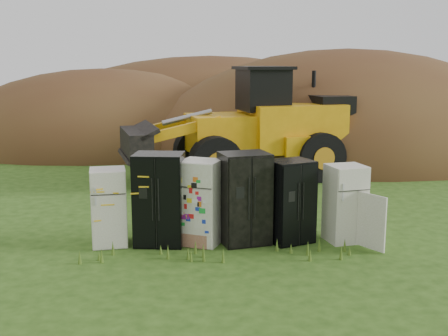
# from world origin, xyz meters

# --- Properties ---
(ground) EXTENTS (120.00, 120.00, 0.00)m
(ground) POSITION_xyz_m (0.00, 0.00, 0.00)
(ground) COLOR #274713
(ground) RESTS_ON ground
(fridge_leftmost) EXTENTS (0.81, 0.79, 1.62)m
(fridge_leftmost) POSITION_xyz_m (-2.54, 0.00, 0.81)
(fridge_leftmost) COLOR silver
(fridge_leftmost) RESTS_ON ground
(fridge_black_side) EXTENTS (1.09, 0.91, 1.93)m
(fridge_black_side) POSITION_xyz_m (-1.49, 0.03, 0.96)
(fridge_black_side) COLOR black
(fridge_black_side) RESTS_ON ground
(fridge_sticker) EXTENTS (1.01, 0.98, 1.78)m
(fridge_sticker) POSITION_xyz_m (-0.62, 0.02, 0.89)
(fridge_sticker) COLOR silver
(fridge_sticker) RESTS_ON ground
(fridge_dark_mid) EXTENTS (1.15, 1.02, 1.93)m
(fridge_dark_mid) POSITION_xyz_m (0.29, 0.01, 0.96)
(fridge_dark_mid) COLOR black
(fridge_dark_mid) RESTS_ON ground
(fridge_black_right) EXTENTS (1.10, 1.02, 1.76)m
(fridge_black_right) POSITION_xyz_m (1.26, 0.04, 0.88)
(fridge_black_right) COLOR black
(fridge_black_right) RESTS_ON ground
(fridge_open_door) EXTENTS (0.88, 0.84, 1.64)m
(fridge_open_door) POSITION_xyz_m (2.44, 0.01, 0.82)
(fridge_open_door) COLOR silver
(fridge_open_door) RESTS_ON ground
(wheel_loader) EXTENTS (7.99, 4.67, 3.63)m
(wheel_loader) POSITION_xyz_m (0.61, 6.63, 1.81)
(wheel_loader) COLOR orange
(wheel_loader) RESTS_ON ground
(dirt_mound_right) EXTENTS (16.67, 12.23, 8.61)m
(dirt_mound_right) POSITION_xyz_m (5.61, 11.85, 0.00)
(dirt_mound_right) COLOR #4A2918
(dirt_mound_right) RESTS_ON ground
(dirt_mound_left) EXTENTS (14.44, 10.83, 6.93)m
(dirt_mound_left) POSITION_xyz_m (-4.88, 14.53, 0.00)
(dirt_mound_left) COLOR #4A2918
(dirt_mound_left) RESTS_ON ground
(dirt_mound_back) EXTENTS (20.02, 13.35, 8.13)m
(dirt_mound_back) POSITION_xyz_m (0.10, 18.05, 0.00)
(dirt_mound_back) COLOR #4A2918
(dirt_mound_back) RESTS_ON ground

